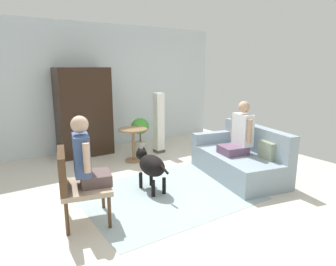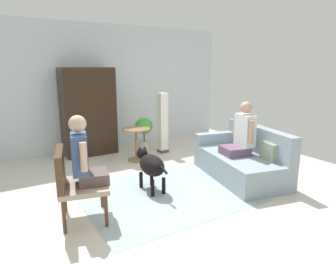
{
  "view_description": "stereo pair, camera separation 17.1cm",
  "coord_description": "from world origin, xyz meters",
  "px_view_note": "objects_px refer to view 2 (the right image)",
  "views": [
    {
      "loc": [
        -2.33,
        -3.72,
        1.88
      ],
      "look_at": [
        0.04,
        -0.12,
        0.9
      ],
      "focal_mm": 31.91,
      "sensor_mm": 36.0,
      "label": 1
    },
    {
      "loc": [
        -2.19,
        -3.81,
        1.88
      ],
      "look_at": [
        0.04,
        -0.12,
        0.9
      ],
      "focal_mm": 31.91,
      "sensor_mm": 36.0,
      "label": 2
    }
  ],
  "objects_px": {
    "column_lamp": "(163,123)",
    "armchair": "(73,179)",
    "couch": "(242,160)",
    "potted_plant": "(144,131)",
    "person_on_armchair": "(84,157)",
    "dog": "(151,165)",
    "armoire_cabinet": "(88,112)",
    "round_end_table": "(136,140)",
    "person_on_couch": "(242,134)"
  },
  "relations": [
    {
      "from": "armchair",
      "to": "dog",
      "type": "height_order",
      "value": "armchair"
    },
    {
      "from": "armchair",
      "to": "armoire_cabinet",
      "type": "bearing_deg",
      "value": 69.55
    },
    {
      "from": "person_on_armchair",
      "to": "potted_plant",
      "type": "distance_m",
      "value": 3.08
    },
    {
      "from": "person_on_couch",
      "to": "armoire_cabinet",
      "type": "distance_m",
      "value": 3.27
    },
    {
      "from": "dog",
      "to": "column_lamp",
      "type": "bearing_deg",
      "value": 54.89
    },
    {
      "from": "potted_plant",
      "to": "column_lamp",
      "type": "relative_size",
      "value": 0.58
    },
    {
      "from": "couch",
      "to": "potted_plant",
      "type": "xyz_separation_m",
      "value": [
        -0.74,
        2.26,
        0.17
      ]
    },
    {
      "from": "armchair",
      "to": "round_end_table",
      "type": "relative_size",
      "value": 1.38
    },
    {
      "from": "couch",
      "to": "person_on_couch",
      "type": "bearing_deg",
      "value": -164.56
    },
    {
      "from": "armchair",
      "to": "round_end_table",
      "type": "distance_m",
      "value": 2.46
    },
    {
      "from": "round_end_table",
      "to": "column_lamp",
      "type": "relative_size",
      "value": 0.51
    },
    {
      "from": "potted_plant",
      "to": "column_lamp",
      "type": "height_order",
      "value": "column_lamp"
    },
    {
      "from": "couch",
      "to": "column_lamp",
      "type": "bearing_deg",
      "value": 101.82
    },
    {
      "from": "dog",
      "to": "couch",
      "type": "bearing_deg",
      "value": -10.18
    },
    {
      "from": "round_end_table",
      "to": "armoire_cabinet",
      "type": "height_order",
      "value": "armoire_cabinet"
    },
    {
      "from": "couch",
      "to": "dog",
      "type": "distance_m",
      "value": 1.65
    },
    {
      "from": "couch",
      "to": "round_end_table",
      "type": "relative_size",
      "value": 2.85
    },
    {
      "from": "person_on_armchair",
      "to": "round_end_table",
      "type": "distance_m",
      "value": 2.42
    },
    {
      "from": "column_lamp",
      "to": "round_end_table",
      "type": "bearing_deg",
      "value": -161.41
    },
    {
      "from": "person_on_armchair",
      "to": "round_end_table",
      "type": "relative_size",
      "value": 1.28
    },
    {
      "from": "person_on_couch",
      "to": "person_on_armchair",
      "type": "height_order",
      "value": "person_on_armchair"
    },
    {
      "from": "armchair",
      "to": "potted_plant",
      "type": "height_order",
      "value": "armchair"
    },
    {
      "from": "couch",
      "to": "potted_plant",
      "type": "bearing_deg",
      "value": 108.25
    },
    {
      "from": "column_lamp",
      "to": "potted_plant",
      "type": "bearing_deg",
      "value": 141.33
    },
    {
      "from": "couch",
      "to": "person_on_couch",
      "type": "xyz_separation_m",
      "value": [
        -0.06,
        -0.02,
        0.46
      ]
    },
    {
      "from": "couch",
      "to": "dog",
      "type": "relative_size",
      "value": 2.19
    },
    {
      "from": "round_end_table",
      "to": "armoire_cabinet",
      "type": "distance_m",
      "value": 1.28
    },
    {
      "from": "person_on_armchair",
      "to": "column_lamp",
      "type": "height_order",
      "value": "person_on_armchair"
    },
    {
      "from": "couch",
      "to": "round_end_table",
      "type": "distance_m",
      "value": 2.11
    },
    {
      "from": "round_end_table",
      "to": "potted_plant",
      "type": "height_order",
      "value": "potted_plant"
    },
    {
      "from": "person_on_couch",
      "to": "column_lamp",
      "type": "xyz_separation_m",
      "value": [
        -0.36,
        2.01,
        -0.11
      ]
    },
    {
      "from": "dog",
      "to": "column_lamp",
      "type": "distance_m",
      "value": 2.1
    },
    {
      "from": "armoire_cabinet",
      "to": "dog",
      "type": "bearing_deg",
      "value": -85.06
    },
    {
      "from": "person_on_armchair",
      "to": "column_lamp",
      "type": "bearing_deg",
      "value": 42.03
    },
    {
      "from": "dog",
      "to": "armoire_cabinet",
      "type": "height_order",
      "value": "armoire_cabinet"
    },
    {
      "from": "dog",
      "to": "column_lamp",
      "type": "relative_size",
      "value": 0.66
    },
    {
      "from": "dog",
      "to": "armoire_cabinet",
      "type": "bearing_deg",
      "value": 94.94
    },
    {
      "from": "dog",
      "to": "column_lamp",
      "type": "height_order",
      "value": "column_lamp"
    },
    {
      "from": "couch",
      "to": "armoire_cabinet",
      "type": "height_order",
      "value": "armoire_cabinet"
    },
    {
      "from": "couch",
      "to": "person_on_armchair",
      "type": "relative_size",
      "value": 2.23
    },
    {
      "from": "column_lamp",
      "to": "armchair",
      "type": "bearing_deg",
      "value": -140.09
    },
    {
      "from": "dog",
      "to": "armoire_cabinet",
      "type": "distance_m",
      "value": 2.5
    },
    {
      "from": "column_lamp",
      "to": "armoire_cabinet",
      "type": "xyz_separation_m",
      "value": [
        -1.41,
        0.73,
        0.27
      ]
    },
    {
      "from": "person_on_armchair",
      "to": "armoire_cabinet",
      "type": "bearing_deg",
      "value": 72.31
    },
    {
      "from": "person_on_armchair",
      "to": "dog",
      "type": "relative_size",
      "value": 0.98
    },
    {
      "from": "person_on_armchair",
      "to": "dog",
      "type": "height_order",
      "value": "person_on_armchair"
    },
    {
      "from": "couch",
      "to": "potted_plant",
      "type": "height_order",
      "value": "couch"
    },
    {
      "from": "dog",
      "to": "armoire_cabinet",
      "type": "relative_size",
      "value": 0.47
    },
    {
      "from": "person_on_armchair",
      "to": "potted_plant",
      "type": "height_order",
      "value": "person_on_armchair"
    },
    {
      "from": "armchair",
      "to": "round_end_table",
      "type": "height_order",
      "value": "armchair"
    }
  ]
}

